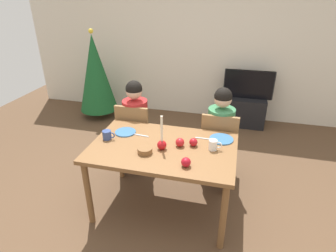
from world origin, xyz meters
TOP-DOWN VIEW (x-y plane):
  - ground_plane at (0.00, 0.00)m, footprint 7.68×7.68m
  - back_wall at (0.00, 2.60)m, footprint 6.40×0.10m
  - dining_table at (0.00, 0.00)m, footprint 1.40×0.90m
  - chair_left at (-0.52, 0.61)m, footprint 0.40×0.40m
  - chair_right at (0.50, 0.61)m, footprint 0.40×0.40m
  - person_left_child at (-0.52, 0.64)m, footprint 0.30×0.30m
  - person_right_child at (0.50, 0.64)m, footprint 0.30×0.30m
  - tv_stand at (0.81, 2.30)m, footprint 0.64×0.40m
  - tv at (0.81, 2.30)m, footprint 0.79×0.05m
  - christmas_tree at (-1.74, 2.02)m, footprint 0.66×0.66m
  - candle_centerpiece at (0.01, -0.06)m, footprint 0.09×0.09m
  - plate_left at (-0.46, 0.17)m, footprint 0.22×0.22m
  - plate_right at (0.54, 0.27)m, footprint 0.24×0.24m
  - mug_left at (-0.58, -0.00)m, footprint 0.13×0.09m
  - mug_right at (0.48, 0.05)m, footprint 0.13×0.08m
  - fork_left at (-0.28, 0.15)m, footprint 0.18×0.03m
  - fork_right at (0.37, 0.24)m, footprint 0.18×0.02m
  - bowl_walnuts at (-0.13, -0.16)m, footprint 0.14×0.14m
  - apple_near_candle at (0.16, 0.04)m, footprint 0.09×0.09m
  - apple_by_left_plate at (0.28, -0.28)m, footprint 0.08×0.08m
  - apple_by_right_mug at (0.28, 0.08)m, footprint 0.08×0.08m

SIDE VIEW (x-z plane):
  - ground_plane at x=0.00m, z-range 0.00..0.00m
  - tv_stand at x=0.81m, z-range 0.00..0.48m
  - chair_left at x=-0.52m, z-range 0.06..0.96m
  - chair_right at x=0.50m, z-range 0.06..0.96m
  - person_left_child at x=-0.52m, z-range -0.02..1.16m
  - person_right_child at x=0.50m, z-range -0.02..1.16m
  - dining_table at x=0.00m, z-range 0.29..1.04m
  - tv at x=0.81m, z-range 0.48..0.94m
  - fork_left at x=-0.28m, z-range 0.75..0.76m
  - fork_right at x=0.37m, z-range 0.75..0.76m
  - plate_left at x=-0.46m, z-range 0.75..0.76m
  - plate_right at x=0.54m, z-range 0.75..0.76m
  - bowl_walnuts at x=-0.13m, z-range 0.75..0.80m
  - apple_by_right_mug at x=0.28m, z-range 0.75..0.83m
  - apple_by_left_plate at x=0.28m, z-range 0.75..0.83m
  - apple_near_candle at x=0.16m, z-range 0.75..0.84m
  - christmas_tree at x=-1.74m, z-range 0.03..1.56m
  - mug_left at x=-0.58m, z-range 0.75..0.84m
  - mug_right at x=0.48m, z-range 0.75..0.85m
  - candle_centerpiece at x=0.01m, z-range 0.65..0.99m
  - back_wall at x=0.00m, z-range 0.00..2.60m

